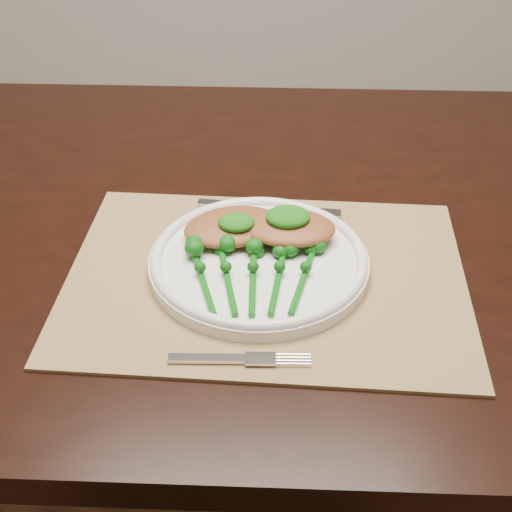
{
  "coord_description": "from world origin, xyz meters",
  "views": [
    {
      "loc": [
        -0.09,
        -0.97,
        1.3
      ],
      "look_at": [
        -0.07,
        -0.26,
        0.78
      ],
      "focal_mm": 50.0,
      "sensor_mm": 36.0,
      "label": 1
    }
  ],
  "objects_px": {
    "dining_table": "(252,396)",
    "dinner_plate": "(259,260)",
    "broccolini_bundle": "(253,282)",
    "placemat": "(266,277)",
    "chicken_fillet_left": "(233,227)"
  },
  "relations": [
    {
      "from": "dining_table",
      "to": "dinner_plate",
      "type": "height_order",
      "value": "dinner_plate"
    },
    {
      "from": "dining_table",
      "to": "chicken_fillet_left",
      "type": "distance_m",
      "value": 0.41
    },
    {
      "from": "dinner_plate",
      "to": "chicken_fillet_left",
      "type": "distance_m",
      "value": 0.06
    },
    {
      "from": "dining_table",
      "to": "dinner_plate",
      "type": "relative_size",
      "value": 5.97
    },
    {
      "from": "placemat",
      "to": "dining_table",
      "type": "bearing_deg",
      "value": 102.53
    },
    {
      "from": "placemat",
      "to": "broccolini_bundle",
      "type": "distance_m",
      "value": 0.05
    },
    {
      "from": "placemat",
      "to": "chicken_fillet_left",
      "type": "relative_size",
      "value": 3.84
    },
    {
      "from": "dining_table",
      "to": "chicken_fillet_left",
      "type": "height_order",
      "value": "chicken_fillet_left"
    },
    {
      "from": "dining_table",
      "to": "chicken_fillet_left",
      "type": "relative_size",
      "value": 12.81
    },
    {
      "from": "broccolini_bundle",
      "to": "placemat",
      "type": "bearing_deg",
      "value": 65.79
    },
    {
      "from": "dinner_plate",
      "to": "broccolini_bundle",
      "type": "distance_m",
      "value": 0.05
    },
    {
      "from": "broccolini_bundle",
      "to": "dinner_plate",
      "type": "bearing_deg",
      "value": 81.53
    },
    {
      "from": "placemat",
      "to": "dinner_plate",
      "type": "xyz_separation_m",
      "value": [
        -0.01,
        0.02,
        0.01
      ]
    },
    {
      "from": "dinner_plate",
      "to": "broccolini_bundle",
      "type": "relative_size",
      "value": 1.72
    },
    {
      "from": "dining_table",
      "to": "broccolini_bundle",
      "type": "relative_size",
      "value": 10.29
    }
  ]
}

